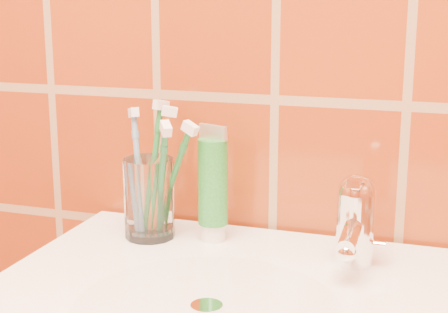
% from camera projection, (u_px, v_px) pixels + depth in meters
% --- Properties ---
extents(glass_tumbler, '(0.08, 0.08, 0.12)m').
position_uv_depth(glass_tumbler, '(149.00, 198.00, 0.97)').
color(glass_tumbler, white).
rests_on(glass_tumbler, pedestal_sink).
extents(toothpaste_tube, '(0.05, 0.04, 0.17)m').
position_uv_depth(toothpaste_tube, '(213.00, 187.00, 0.95)').
color(toothpaste_tube, white).
rests_on(toothpaste_tube, pedestal_sink).
extents(faucet, '(0.05, 0.11, 0.12)m').
position_uv_depth(faucet, '(355.00, 218.00, 0.87)').
color(faucet, white).
rests_on(faucet, pedestal_sink).
extents(toothbrush_0, '(0.10, 0.11, 0.20)m').
position_uv_depth(toothbrush_0, '(139.00, 173.00, 0.98)').
color(toothbrush_0, '#678DB8').
rests_on(toothbrush_0, glass_tumbler).
extents(toothbrush_1, '(0.14, 0.16, 0.20)m').
position_uv_depth(toothbrush_1, '(161.00, 183.00, 0.93)').
color(toothbrush_1, '#1C6938').
rests_on(toothbrush_1, glass_tumbler).
extents(toothbrush_2, '(0.09, 0.08, 0.20)m').
position_uv_depth(toothbrush_2, '(160.00, 172.00, 0.97)').
color(toothbrush_2, orange).
rests_on(toothbrush_2, glass_tumbler).
extents(toothbrush_3, '(0.13, 0.12, 0.18)m').
position_uv_depth(toothbrush_3, '(172.00, 182.00, 0.95)').
color(toothbrush_3, '#1C6B2C').
rests_on(toothbrush_3, glass_tumbler).
extents(toothbrush_4, '(0.08, 0.09, 0.21)m').
position_uv_depth(toothbrush_4, '(153.00, 169.00, 0.98)').
color(toothbrush_4, '#207835').
rests_on(toothbrush_4, glass_tumbler).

